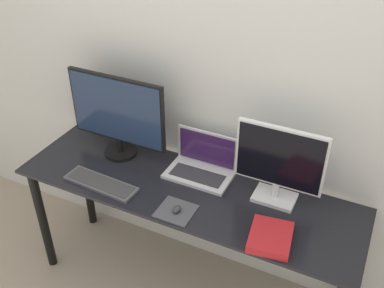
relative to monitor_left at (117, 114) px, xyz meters
name	(u,v)px	position (x,y,z in m)	size (l,w,h in m)	color
wall_back	(214,81)	(0.49, 0.21, 0.21)	(7.00, 0.05, 2.50)	silver
desk	(186,208)	(0.49, -0.13, -0.40)	(1.86, 0.55, 0.77)	black
monitor_left	(117,114)	(0.00, 0.00, 0.00)	(0.59, 0.19, 0.49)	black
monitor_right	(279,163)	(0.93, 0.00, -0.04)	(0.44, 0.15, 0.42)	silver
laptop	(202,164)	(0.50, 0.04, -0.21)	(0.36, 0.22, 0.23)	silver
keyboard	(101,183)	(0.07, -0.30, -0.26)	(0.42, 0.15, 0.02)	#4C4C51
mousepad	(176,211)	(0.52, -0.31, -0.26)	(0.18, 0.17, 0.00)	#47474C
mouse	(177,209)	(0.53, -0.31, -0.25)	(0.04, 0.06, 0.03)	#333333
book	(270,237)	(1.00, -0.29, -0.25)	(0.22, 0.25, 0.04)	red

